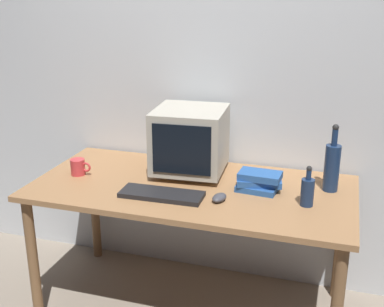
% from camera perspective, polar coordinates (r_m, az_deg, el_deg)
% --- Properties ---
extents(ground_plane, '(6.00, 6.00, 0.00)m').
position_cam_1_polar(ground_plane, '(3.02, 0.00, -16.99)').
color(ground_plane, gray).
extents(back_wall, '(4.00, 0.08, 2.50)m').
position_cam_1_polar(back_wall, '(2.94, 2.75, 8.72)').
color(back_wall, silver).
rests_on(back_wall, ground).
extents(desk, '(1.69, 0.82, 0.75)m').
position_cam_1_polar(desk, '(2.68, 0.00, -5.31)').
color(desk, '#9E7047').
rests_on(desk, ground).
extents(crt_monitor, '(0.41, 0.41, 0.37)m').
position_cam_1_polar(crt_monitor, '(2.76, -0.22, 1.51)').
color(crt_monitor, '#B2AD9E').
rests_on(crt_monitor, desk).
extents(keyboard, '(0.42, 0.16, 0.02)m').
position_cam_1_polar(keyboard, '(2.52, -3.48, -4.68)').
color(keyboard, black).
rests_on(keyboard, desk).
extents(computer_mouse, '(0.08, 0.11, 0.04)m').
position_cam_1_polar(computer_mouse, '(2.46, 3.13, -5.05)').
color(computer_mouse, '#3F3F47').
rests_on(computer_mouse, desk).
extents(bottle_tall, '(0.08, 0.08, 0.35)m').
position_cam_1_polar(bottle_tall, '(2.64, 15.69, -1.37)').
color(bottle_tall, navy).
rests_on(bottle_tall, desk).
extents(bottle_short, '(0.06, 0.06, 0.20)m').
position_cam_1_polar(bottle_short, '(2.46, 13.04, -4.18)').
color(bottle_short, navy).
rests_on(bottle_short, desk).
extents(book_stack, '(0.25, 0.17, 0.10)m').
position_cam_1_polar(book_stack, '(2.60, 7.63, -3.16)').
color(book_stack, '#28569E').
rests_on(book_stack, desk).
extents(mug, '(0.12, 0.08, 0.09)m').
position_cam_1_polar(mug, '(2.85, -12.85, -1.51)').
color(mug, '#CC383D').
rests_on(mug, desk).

